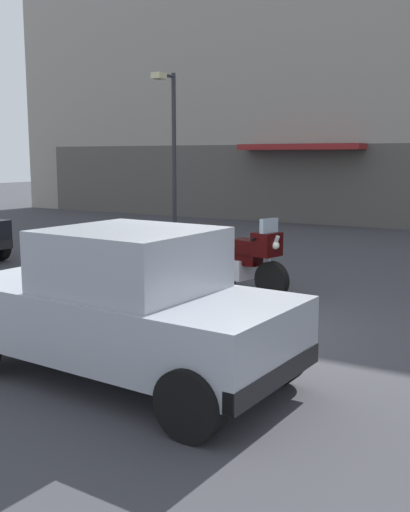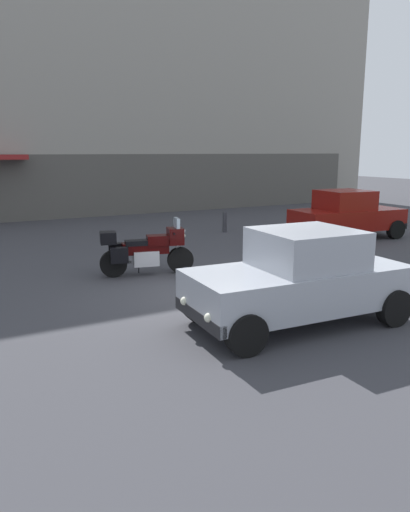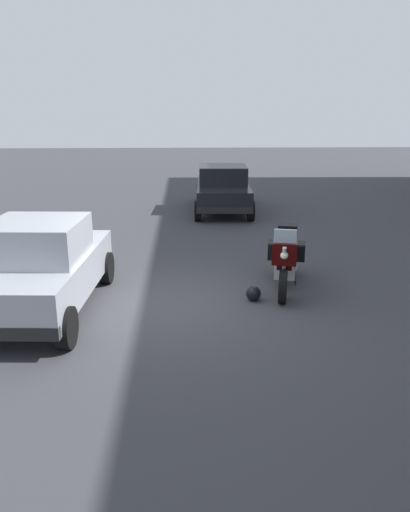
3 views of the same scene
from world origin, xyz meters
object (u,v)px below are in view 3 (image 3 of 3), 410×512
motorcycle (286,257)px  car_sedan_far (223,188)px  car_hatchback_near (42,267)px  helmet (253,293)px

motorcycle → car_sedan_far: size_ratio=0.48×
motorcycle → car_sedan_far: car_sedan_far is taller
car_hatchback_near → motorcycle: bearing=-73.7°
motorcycle → helmet: (0.71, -0.72, -0.48)m
helmet → car_hatchback_near: 3.80m
motorcycle → helmet: motorcycle is taller
car_sedan_far → car_hatchback_near: bearing=159.7°
motorcycle → car_hatchback_near: 4.57m
helmet → car_hatchback_near: car_hatchback_near is taller
car_sedan_far → motorcycle: bearing=-173.1°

